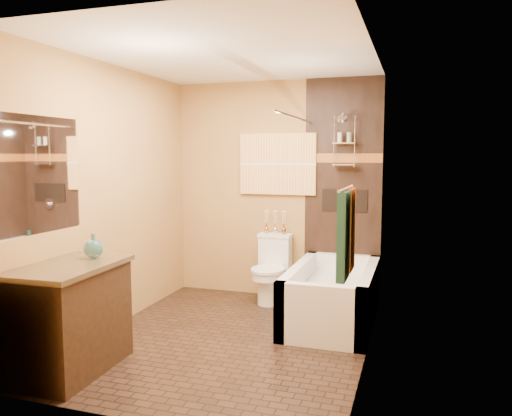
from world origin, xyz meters
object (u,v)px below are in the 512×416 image
at_px(bathtub, 333,300).
at_px(toilet, 271,269).
at_px(sunset_painting, 277,164).
at_px(vanity, 70,318).

height_order(bathtub, toilet, toilet).
height_order(sunset_painting, bathtub, sunset_painting).
distance_m(bathtub, toilet, 0.92).
relative_size(bathtub, vanity, 1.56).
xyz_separation_m(bathtub, toilet, (-0.77, 0.47, 0.16)).
distance_m(bathtub, vanity, 2.46).
bearing_deg(toilet, vanity, -111.75).
xyz_separation_m(toilet, vanity, (-0.95, -2.22, 0.04)).
xyz_separation_m(sunset_painting, toilet, (0.00, -0.25, -1.17)).
xyz_separation_m(sunset_painting, vanity, (-0.95, -2.48, -1.13)).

